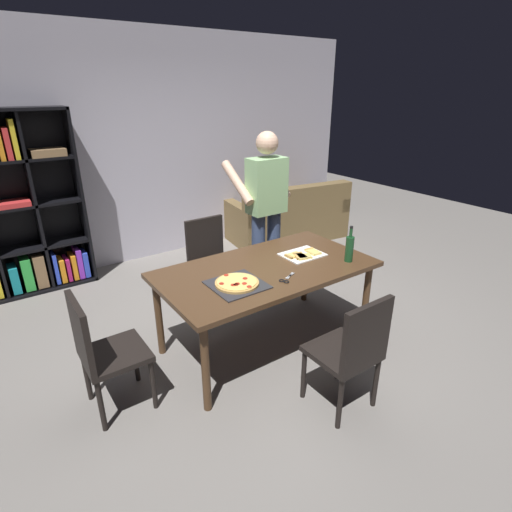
# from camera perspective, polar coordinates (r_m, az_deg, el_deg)

# --- Properties ---
(ground_plane) EXTENTS (12.00, 12.00, 0.00)m
(ground_plane) POSITION_cam_1_polar(r_m,az_deg,el_deg) (3.72, 1.36, -12.17)
(ground_plane) COLOR gray
(back_wall) EXTENTS (6.40, 0.10, 2.80)m
(back_wall) POSITION_cam_1_polar(r_m,az_deg,el_deg) (5.41, -15.62, 14.24)
(back_wall) COLOR #BCB7C6
(back_wall) RESTS_ON ground_plane
(dining_table) EXTENTS (1.79, 0.98, 0.75)m
(dining_table) POSITION_cam_1_polar(r_m,az_deg,el_deg) (3.38, 1.47, -2.65)
(dining_table) COLOR #4C331E
(dining_table) RESTS_ON ground_plane
(chair_near_camera) EXTENTS (0.42, 0.42, 0.90)m
(chair_near_camera) POSITION_cam_1_polar(r_m,az_deg,el_deg) (2.85, 13.46, -12.61)
(chair_near_camera) COLOR black
(chair_near_camera) RESTS_ON ground_plane
(chair_far_side) EXTENTS (0.42, 0.42, 0.90)m
(chair_far_side) POSITION_cam_1_polar(r_m,az_deg,el_deg) (4.20, -6.49, -0.05)
(chair_far_side) COLOR black
(chair_far_side) RESTS_ON ground_plane
(chair_left_end) EXTENTS (0.42, 0.42, 0.90)m
(chair_left_end) POSITION_cam_1_polar(r_m,az_deg,el_deg) (2.97, -21.09, -12.12)
(chair_left_end) COLOR black
(chair_left_end) RESTS_ON ground_plane
(couch) EXTENTS (1.80, 1.07, 0.85)m
(couch) POSITION_cam_1_polar(r_m,az_deg,el_deg) (6.07, 4.62, 5.21)
(couch) COLOR brown
(couch) RESTS_ON ground_plane
(bookshelf) EXTENTS (1.40, 0.35, 1.95)m
(bookshelf) POSITION_cam_1_polar(r_m,az_deg,el_deg) (4.98, -31.70, 5.15)
(bookshelf) COLOR black
(bookshelf) RESTS_ON ground_plane
(person_serving_pizza) EXTENTS (0.55, 0.54, 1.75)m
(person_serving_pizza) POSITION_cam_1_polar(r_m,az_deg,el_deg) (4.14, 1.36, 6.90)
(person_serving_pizza) COLOR #38476B
(person_serving_pizza) RESTS_ON ground_plane
(pepperoni_pizza_on_tray) EXTENTS (0.39, 0.39, 0.04)m
(pepperoni_pizza_on_tray) POSITION_cam_1_polar(r_m,az_deg,el_deg) (3.05, -2.71, -3.90)
(pepperoni_pizza_on_tray) COLOR #2D2D33
(pepperoni_pizza_on_tray) RESTS_ON dining_table
(pizza_slices_on_towel) EXTENTS (0.36, 0.28, 0.03)m
(pizza_slices_on_towel) POSITION_cam_1_polar(r_m,az_deg,el_deg) (3.59, 6.54, 0.19)
(pizza_slices_on_towel) COLOR white
(pizza_slices_on_towel) RESTS_ON dining_table
(wine_bottle) EXTENTS (0.07, 0.07, 0.32)m
(wine_bottle) POSITION_cam_1_polar(r_m,az_deg,el_deg) (3.51, 13.08, 1.08)
(wine_bottle) COLOR #194723
(wine_bottle) RESTS_ON dining_table
(kitchen_scissors) EXTENTS (0.20, 0.13, 0.01)m
(kitchen_scissors) POSITION_cam_1_polar(r_m,az_deg,el_deg) (3.14, 4.29, -3.28)
(kitchen_scissors) COLOR silver
(kitchen_scissors) RESTS_ON dining_table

